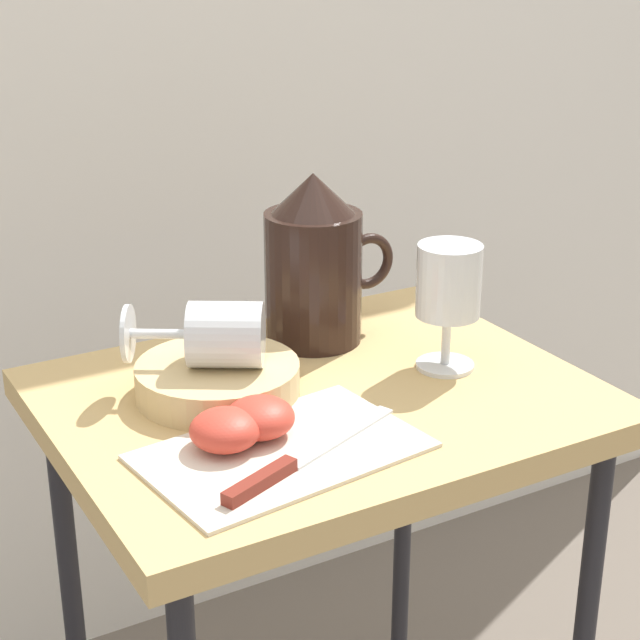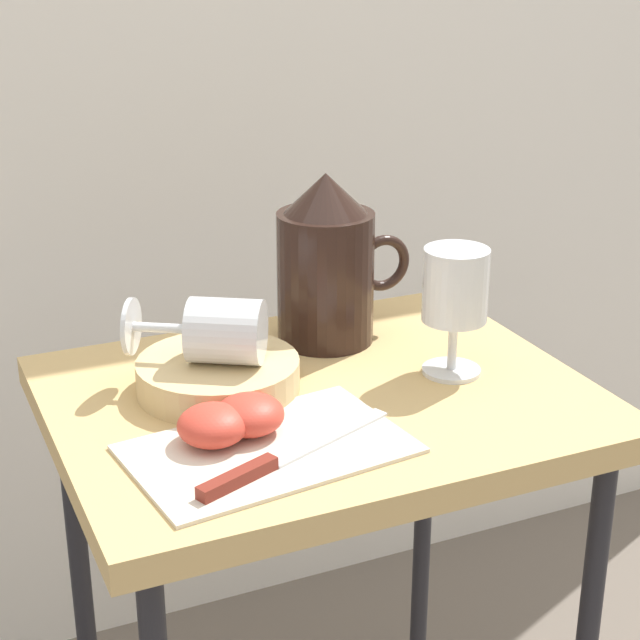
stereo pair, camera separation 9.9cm
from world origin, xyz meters
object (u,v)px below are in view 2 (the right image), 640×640
at_px(apple_half_right, 249,415).
at_px(knife, 270,463).
at_px(wine_glass_tipped_near, 220,331).
at_px(table, 320,451).
at_px(pitcher, 326,274).
at_px(wine_glass_upright, 455,293).
at_px(basket_tray, 218,376).
at_px(apple_half_left, 213,425).

xyz_separation_m(apple_half_right, knife, (-0.01, -0.07, -0.01)).
height_order(wine_glass_tipped_near, apple_half_right, wine_glass_tipped_near).
xyz_separation_m(table, apple_half_right, (-0.10, -0.06, 0.09)).
bearing_deg(pitcher, table, -116.95).
bearing_deg(pitcher, wine_glass_upright, -58.88).
bearing_deg(table, apple_half_right, -148.09).
bearing_deg(table, knife, -128.82).
height_order(basket_tray, knife, basket_tray).
distance_m(table, apple_half_right, 0.15).
xyz_separation_m(basket_tray, apple_half_right, (-0.01, -0.11, 0.00)).
relative_size(table, basket_tray, 3.90).
bearing_deg(apple_half_right, wine_glass_tipped_near, 85.63).
relative_size(wine_glass_upright, apple_half_left, 2.09).
bearing_deg(apple_half_right, table, 31.91).
bearing_deg(pitcher, basket_tray, -152.82).
bearing_deg(knife, wine_glass_upright, 25.03).
relative_size(basket_tray, apple_half_right, 2.53).
height_order(wine_glass_tipped_near, knife, wine_glass_tipped_near).
bearing_deg(table, apple_half_left, -153.52).
relative_size(basket_tray, apple_half_left, 2.53).
height_order(pitcher, wine_glass_upright, pitcher).
relative_size(pitcher, wine_glass_tipped_near, 1.30).
xyz_separation_m(basket_tray, pitcher, (0.16, 0.08, 0.06)).
bearing_deg(apple_half_right, knife, -96.05).
bearing_deg(apple_half_left, wine_glass_tipped_near, 66.88).
height_order(wine_glass_tipped_near, apple_half_left, wine_glass_tipped_near).
relative_size(table, apple_half_left, 9.87).
bearing_deg(wine_glass_upright, pitcher, 121.12).
distance_m(table, apple_half_left, 0.18).
height_order(pitcher, apple_half_left, pitcher).
xyz_separation_m(apple_half_left, apple_half_right, (0.04, 0.01, 0.00)).
xyz_separation_m(table, wine_glass_upright, (0.15, -0.01, 0.16)).
distance_m(wine_glass_upright, wine_glass_tipped_near, 0.25).
distance_m(basket_tray, pitcher, 0.19).
height_order(wine_glass_upright, wine_glass_tipped_near, wine_glass_upright).
distance_m(pitcher, apple_half_right, 0.26).
height_order(table, apple_half_right, apple_half_right).
bearing_deg(wine_glass_upright, table, 174.31).
relative_size(apple_half_left, apple_half_right, 1.00).
relative_size(pitcher, wine_glass_upright, 1.41).
bearing_deg(wine_glass_tipped_near, apple_half_right, -94.37).
height_order(pitcher, apple_half_right, pitcher).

